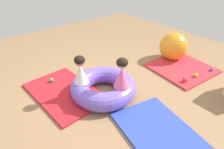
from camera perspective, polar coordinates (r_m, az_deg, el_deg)
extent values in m
plane|color=#93704C|center=(3.57, -2.30, -5.73)|extent=(8.00, 8.00, 0.00)
cube|color=red|center=(4.58, 19.58, 1.76)|extent=(1.28, 1.29, 0.04)
cube|color=red|center=(3.69, -13.64, -5.02)|extent=(1.54, 1.04, 0.04)
cube|color=#2D47B7|center=(2.88, 16.09, -18.44)|extent=(1.81, 1.20, 0.04)
torus|color=#7056D1|center=(3.47, -2.57, -3.66)|extent=(1.15, 1.15, 0.33)
cone|color=white|center=(3.26, -9.03, 0.20)|extent=(0.34, 0.34, 0.33)
sphere|color=#936647|center=(3.14, -9.39, 3.92)|extent=(0.16, 0.16, 0.16)
ellipsoid|color=black|center=(3.13, -9.42, 4.19)|extent=(0.18, 0.18, 0.14)
cone|color=#E5608E|center=(3.12, 2.83, -0.78)|extent=(0.34, 0.34, 0.34)
sphere|color=#DBAD89|center=(3.00, 2.96, 3.22)|extent=(0.17, 0.17, 0.17)
ellipsoid|color=black|center=(2.99, 2.97, 3.51)|extent=(0.18, 0.18, 0.14)
sphere|color=green|center=(3.98, -17.14, -1.54)|extent=(0.08, 0.08, 0.08)
sphere|color=yellow|center=(4.30, 23.19, -0.14)|extent=(0.08, 0.08, 0.08)
sphere|color=blue|center=(4.67, 26.95, 1.33)|extent=(0.07, 0.07, 0.07)
sphere|color=red|center=(4.05, 20.43, -1.41)|extent=(0.10, 0.10, 0.10)
sphere|color=orange|center=(4.82, 17.40, 7.78)|extent=(0.64, 0.64, 0.64)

